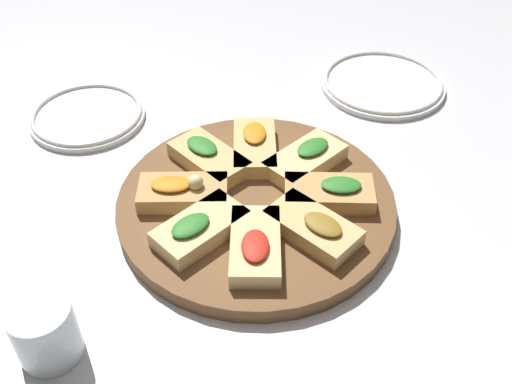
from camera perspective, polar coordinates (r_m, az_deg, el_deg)
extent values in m
plane|color=silver|center=(0.87, 0.00, -1.77)|extent=(3.00, 3.00, 0.00)
cylinder|color=brown|center=(0.86, 0.00, -1.20)|extent=(0.40, 0.40, 0.02)
cube|color=#DBB775|center=(0.92, -0.13, 4.27)|extent=(0.09, 0.14, 0.02)
ellipsoid|color=orange|center=(0.93, -0.15, 5.67)|extent=(0.05, 0.06, 0.01)
cube|color=#DBB775|center=(0.90, -4.49, 3.17)|extent=(0.12, 0.14, 0.02)
ellipsoid|color=#2D7A28|center=(0.90, -5.18, 4.43)|extent=(0.06, 0.07, 0.01)
cube|color=tan|center=(0.85, -6.96, -0.07)|extent=(0.14, 0.09, 0.02)
ellipsoid|color=orange|center=(0.84, -8.11, 0.75)|extent=(0.06, 0.05, 0.01)
sphere|color=beige|center=(0.83, -5.79, 0.91)|extent=(0.02, 0.02, 0.02)
cube|color=#E5C689|center=(0.80, -5.32, -3.47)|extent=(0.14, 0.12, 0.02)
ellipsoid|color=#2D7A28|center=(0.78, -6.27, -3.18)|extent=(0.07, 0.06, 0.01)
cube|color=#E5C689|center=(0.77, -0.06, -5.12)|extent=(0.09, 0.14, 0.02)
ellipsoid|color=red|center=(0.75, -0.07, -5.13)|extent=(0.05, 0.06, 0.01)
cube|color=#DBB775|center=(0.80, 5.42, -3.38)|extent=(0.12, 0.14, 0.02)
ellipsoid|color=olive|center=(0.78, 6.39, -3.08)|extent=(0.06, 0.07, 0.01)
cube|color=tan|center=(0.85, 6.97, -0.13)|extent=(0.14, 0.10, 0.02)
ellipsoid|color=#2D7A28|center=(0.84, 8.12, 0.69)|extent=(0.06, 0.05, 0.01)
cube|color=#E5C689|center=(0.90, 4.71, 3.04)|extent=(0.14, 0.12, 0.02)
ellipsoid|color=#2D7A28|center=(0.90, 5.44, 4.29)|extent=(0.07, 0.06, 0.01)
cylinder|color=white|center=(1.08, -15.74, 6.90)|extent=(0.20, 0.20, 0.01)
torus|color=white|center=(1.08, -15.81, 7.20)|extent=(0.19, 0.19, 0.01)
cylinder|color=white|center=(1.16, 11.95, 9.99)|extent=(0.23, 0.23, 0.01)
torus|color=white|center=(1.15, 11.99, 10.28)|extent=(0.22, 0.22, 0.01)
cylinder|color=silver|center=(0.72, -19.45, -12.42)|extent=(0.07, 0.07, 0.08)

